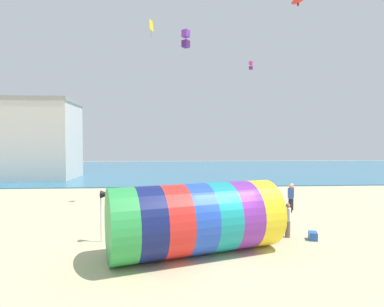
{
  "coord_description": "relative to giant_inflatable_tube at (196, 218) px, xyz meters",
  "views": [
    {
      "loc": [
        -2.03,
        -11.75,
        4.47
      ],
      "look_at": [
        -1.14,
        2.15,
        3.95
      ],
      "focal_mm": 28.0,
      "sensor_mm": 36.0,
      "label": 1
    }
  ],
  "objects": [
    {
      "name": "ground_plane",
      "position": [
        1.11,
        -0.16,
        -1.4
      ],
      "size": [
        120.0,
        120.0,
        0.0
      ],
      "primitive_type": "plane",
      "color": "#CCBA8C"
    },
    {
      "name": "sea",
      "position": [
        1.11,
        37.6,
        -1.35
      ],
      "size": [
        120.0,
        40.0,
        0.1
      ],
      "primitive_type": "cube",
      "color": "teal",
      "rests_on": "ground"
    },
    {
      "name": "giant_inflatable_tube",
      "position": [
        0.0,
        0.0,
        0.0
      ],
      "size": [
        7.36,
        4.69,
        2.81
      ],
      "color": "green",
      "rests_on": "ground"
    },
    {
      "name": "kite_handler",
      "position": [
        4.48,
        1.72,
        -0.59
      ],
      "size": [
        0.38,
        0.42,
        1.61
      ],
      "color": "#726651",
      "rests_on": "ground"
    },
    {
      "name": "kite_magenta_box",
      "position": [
        6.2,
        15.16,
        10.07
      ],
      "size": [
        0.39,
        0.39,
        0.78
      ],
      "color": "#D1339E"
    },
    {
      "name": "kite_yellow_diamond",
      "position": [
        -2.45,
        10.0,
        11.44
      ],
      "size": [
        0.3,
        0.5,
        1.25
      ],
      "color": "yellow"
    },
    {
      "name": "kite_red_parafoil",
      "position": [
        6.67,
        6.07,
        11.66
      ],
      "size": [
        0.78,
        1.01,
        0.49
      ],
      "color": "red"
    },
    {
      "name": "kite_purple_box",
      "position": [
        0.28,
        15.77,
        12.54
      ],
      "size": [
        0.81,
        0.81,
        1.65
      ],
      "color": "purple"
    },
    {
      "name": "bystander_near_water",
      "position": [
        6.58,
        6.64,
        -0.47
      ],
      "size": [
        0.24,
        0.37,
        1.8
      ],
      "color": "black",
      "rests_on": "ground"
    },
    {
      "name": "bystander_mid_beach",
      "position": [
        6.92,
        7.27,
        -0.49
      ],
      "size": [
        0.27,
        0.39,
        1.77
      ],
      "color": "black",
      "rests_on": "ground"
    },
    {
      "name": "promenade_building",
      "position": [
        -18.91,
        25.6,
        3.43
      ],
      "size": [
        12.23,
        6.55,
        9.66
      ],
      "color": "silver",
      "rests_on": "ground"
    },
    {
      "name": "beach_flag",
      "position": [
        -3.94,
        1.61,
        0.65
      ],
      "size": [
        0.47,
        0.36,
        2.32
      ],
      "color": "silver",
      "rests_on": "ground"
    },
    {
      "name": "cooler_box",
      "position": [
        5.49,
        1.28,
        -1.22
      ],
      "size": [
        0.5,
        0.6,
        0.36
      ],
      "primitive_type": "cube",
      "rotation": [
        0.0,
        0.0,
        1.27
      ],
      "color": "#2659B2",
      "rests_on": "ground"
    }
  ]
}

